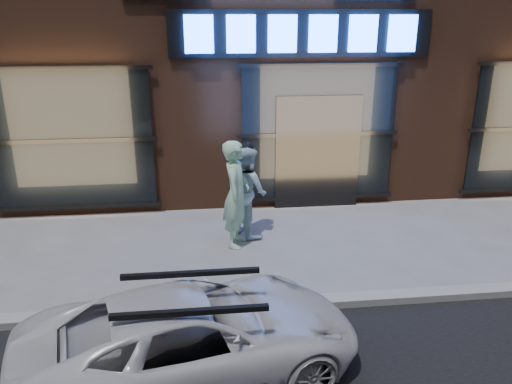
# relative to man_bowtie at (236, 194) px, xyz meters

# --- Properties ---
(ground) EXTENTS (90.00, 90.00, 0.00)m
(ground) POSITION_rel_man_bowtie_xyz_m (1.86, -2.18, -0.97)
(ground) COLOR slate
(ground) RESTS_ON ground
(curb) EXTENTS (60.00, 0.25, 0.12)m
(curb) POSITION_rel_man_bowtie_xyz_m (1.86, -2.18, -0.91)
(curb) COLOR gray
(curb) RESTS_ON ground
(man_bowtie) EXTENTS (0.63, 0.80, 1.93)m
(man_bowtie) POSITION_rel_man_bowtie_xyz_m (0.00, 0.00, 0.00)
(man_bowtie) COLOR #BBF6C3
(man_bowtie) RESTS_ON ground
(man_cap) EXTENTS (0.95, 1.04, 1.72)m
(man_cap) POSITION_rel_man_bowtie_xyz_m (0.24, 0.46, -0.11)
(man_cap) COLOR white
(man_cap) RESTS_ON ground
(white_suv) EXTENTS (4.14, 2.64, 1.06)m
(white_suv) POSITION_rel_man_bowtie_xyz_m (-0.76, -3.46, -0.43)
(white_suv) COLOR silver
(white_suv) RESTS_ON ground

